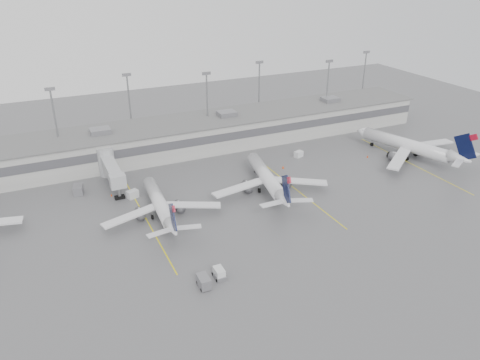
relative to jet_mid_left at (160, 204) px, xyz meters
name	(u,v)px	position (x,y,z in m)	size (l,w,h in m)	color
ground	(279,262)	(14.35, -24.53, -2.79)	(260.00, 260.00, 0.00)	#555558
terminal	(177,137)	(14.35, 33.45, 1.38)	(152.00, 17.00, 9.45)	#9F9F9A
light_masts	(169,104)	(14.35, 39.22, 9.24)	(142.40, 8.00, 20.60)	gray
jet_bridge_right	(110,167)	(-6.15, 21.19, 1.08)	(4.00, 17.20, 7.00)	#979A9C
stand_markings	(226,203)	(14.35, -0.53, -2.78)	(105.25, 40.00, 0.01)	yellow
jet_mid_left	(160,204)	(0.00, 0.00, 0.00)	(24.71, 27.75, 8.97)	silver
jet_mid_right	(268,178)	(25.58, 1.26, 0.27)	(26.70, 30.20, 9.85)	silver
jet_far_right	(411,146)	(69.31, 2.73, 0.62)	(28.93, 32.94, 10.98)	silver
baggage_tug	(219,274)	(3.05, -24.10, -2.10)	(1.83, 2.79, 1.78)	silver
baggage_cart	(204,282)	(-0.15, -25.30, -1.79)	(1.75, 3.01, 1.92)	slate
gse_uld_b	(132,194)	(-3.43, 10.76, -1.92)	(2.45, 1.63, 1.74)	silver
gse_uld_c	(299,154)	(42.63, 15.65, -1.99)	(2.26, 1.51, 1.60)	silver
gse_loader	(78,190)	(-14.09, 17.84, -1.76)	(2.05, 3.28, 2.05)	slate
cone_b	(111,195)	(-7.62, 13.50, -2.48)	(0.39, 0.39, 0.61)	#E94304
cone_c	(283,167)	(35.06, 10.69, -2.39)	(0.50, 0.50, 0.80)	#E94304
cone_d	(368,156)	(59.25, 7.48, -2.45)	(0.43, 0.43, 0.68)	#E94304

